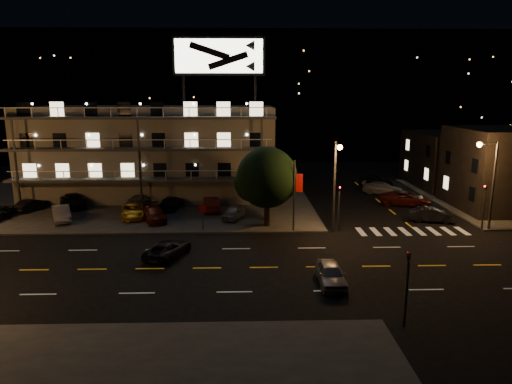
{
  "coord_description": "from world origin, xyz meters",
  "views": [
    {
      "loc": [
        0.58,
        -30.23,
        12.03
      ],
      "look_at": [
        1.68,
        8.0,
        3.72
      ],
      "focal_mm": 32.0,
      "sensor_mm": 36.0,
      "label": 1
    }
  ],
  "objects_px": {
    "road_car_east": "(331,274)",
    "road_car_west": "(168,249)",
    "lot_car_2": "(133,211)",
    "lot_car_7": "(141,201)",
    "lot_car_4": "(233,212)",
    "tree": "(266,179)",
    "side_car_0": "(432,215)"
  },
  "relations": [
    {
      "from": "tree",
      "to": "lot_car_4",
      "type": "bearing_deg",
      "value": 141.92
    },
    {
      "from": "lot_car_4",
      "to": "road_car_west",
      "type": "distance_m",
      "value": 11.07
    },
    {
      "from": "tree",
      "to": "lot_car_2",
      "type": "relative_size",
      "value": 1.57
    },
    {
      "from": "lot_car_4",
      "to": "side_car_0",
      "type": "distance_m",
      "value": 18.93
    },
    {
      "from": "road_car_west",
      "to": "lot_car_4",
      "type": "bearing_deg",
      "value": -93.89
    },
    {
      "from": "lot_car_4",
      "to": "lot_car_7",
      "type": "relative_size",
      "value": 0.81
    },
    {
      "from": "road_car_east",
      "to": "lot_car_7",
      "type": "bearing_deg",
      "value": 129.79
    },
    {
      "from": "lot_car_7",
      "to": "road_car_west",
      "type": "xyz_separation_m",
      "value": [
        5.3,
        -15.12,
        -0.17
      ]
    },
    {
      "from": "lot_car_2",
      "to": "road_car_west",
      "type": "relative_size",
      "value": 1.01
    },
    {
      "from": "lot_car_7",
      "to": "lot_car_2",
      "type": "bearing_deg",
      "value": 109.13
    },
    {
      "from": "road_car_east",
      "to": "road_car_west",
      "type": "height_order",
      "value": "road_car_east"
    },
    {
      "from": "tree",
      "to": "road_car_east",
      "type": "bearing_deg",
      "value": -74.93
    },
    {
      "from": "road_car_west",
      "to": "road_car_east",
      "type": "bearing_deg",
      "value": 175.84
    },
    {
      "from": "tree",
      "to": "lot_car_7",
      "type": "bearing_deg",
      "value": 150.17
    },
    {
      "from": "lot_car_4",
      "to": "lot_car_7",
      "type": "height_order",
      "value": "lot_car_7"
    },
    {
      "from": "lot_car_4",
      "to": "lot_car_7",
      "type": "bearing_deg",
      "value": 171.98
    },
    {
      "from": "lot_car_2",
      "to": "lot_car_7",
      "type": "bearing_deg",
      "value": 78.68
    },
    {
      "from": "lot_car_2",
      "to": "road_car_east",
      "type": "xyz_separation_m",
      "value": [
        16.38,
        -16.09,
        -0.09
      ]
    },
    {
      "from": "lot_car_7",
      "to": "road_car_east",
      "type": "xyz_separation_m",
      "value": [
        16.54,
        -20.45,
        -0.1
      ]
    },
    {
      "from": "tree",
      "to": "road_car_east",
      "type": "distance_m",
      "value": 13.95
    },
    {
      "from": "lot_car_4",
      "to": "lot_car_7",
      "type": "xyz_separation_m",
      "value": [
        -10.0,
        5.1,
        0.03
      ]
    },
    {
      "from": "tree",
      "to": "lot_car_2",
      "type": "height_order",
      "value": "tree"
    },
    {
      "from": "side_car_0",
      "to": "road_car_west",
      "type": "xyz_separation_m",
      "value": [
        -23.6,
        -8.84,
        -0.06
      ]
    },
    {
      "from": "lot_car_4",
      "to": "side_car_0",
      "type": "xyz_separation_m",
      "value": [
        18.9,
        -1.18,
        -0.08
      ]
    },
    {
      "from": "lot_car_2",
      "to": "road_car_west",
      "type": "distance_m",
      "value": 11.92
    },
    {
      "from": "lot_car_4",
      "to": "road_car_east",
      "type": "distance_m",
      "value": 16.69
    },
    {
      "from": "lot_car_2",
      "to": "lot_car_7",
      "type": "xyz_separation_m",
      "value": [
        -0.16,
        4.36,
        0.01
      ]
    },
    {
      "from": "side_car_0",
      "to": "road_car_east",
      "type": "bearing_deg",
      "value": 151.77
    },
    {
      "from": "road_car_east",
      "to": "road_car_west",
      "type": "bearing_deg",
      "value": 155.42
    },
    {
      "from": "tree",
      "to": "lot_car_2",
      "type": "xyz_separation_m",
      "value": [
        -12.88,
        3.12,
        -3.65
      ]
    },
    {
      "from": "lot_car_7",
      "to": "road_car_west",
      "type": "bearing_deg",
      "value": 126.33
    },
    {
      "from": "lot_car_4",
      "to": "road_car_east",
      "type": "xyz_separation_m",
      "value": [
        6.54,
        -15.36,
        -0.08
      ]
    }
  ]
}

